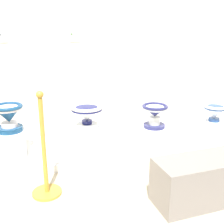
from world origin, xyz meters
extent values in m
cube|color=beige|center=(2.12, 0.61, -0.01)|extent=(6.25, 5.22, 0.02)
cube|color=white|center=(2.12, 2.45, 1.44)|extent=(4.45, 0.06, 2.88)
cube|color=white|center=(2.12, 1.94, 0.04)|extent=(3.61, 0.93, 0.08)
cube|color=white|center=(0.78, 1.93, 0.22)|extent=(0.30, 0.33, 0.28)
cylinder|color=navy|center=(0.78, 1.93, 0.39)|extent=(0.28, 0.28, 0.05)
cylinder|color=white|center=(0.78, 1.93, 0.44)|extent=(0.18, 0.18, 0.05)
cone|color=navy|center=(0.78, 1.93, 0.55)|extent=(0.31, 0.31, 0.18)
cylinder|color=white|center=(0.78, 1.93, 0.62)|extent=(0.30, 0.30, 0.03)
torus|color=navy|center=(0.78, 1.93, 0.64)|extent=(0.32, 0.32, 0.04)
cylinder|color=white|center=(0.78, 1.93, 0.64)|extent=(0.21, 0.21, 0.01)
cube|color=white|center=(1.67, 1.99, 0.18)|extent=(0.31, 0.37, 0.20)
cylinder|color=white|center=(1.67, 1.99, 0.31)|extent=(0.26, 0.26, 0.05)
cylinder|color=navy|center=(1.67, 1.99, 0.35)|extent=(0.12, 0.12, 0.05)
cone|color=white|center=(1.67, 1.99, 0.46)|extent=(0.39, 0.39, 0.17)
cylinder|color=navy|center=(1.67, 1.99, 0.52)|extent=(0.38, 0.38, 0.03)
torus|color=white|center=(1.67, 1.99, 0.54)|extent=(0.40, 0.40, 0.04)
cylinder|color=navy|center=(1.67, 1.99, 0.54)|extent=(0.27, 0.27, 0.01)
cube|color=white|center=(2.59, 1.97, 0.14)|extent=(0.29, 0.28, 0.10)
cylinder|color=navy|center=(2.59, 1.97, 0.21)|extent=(0.29, 0.29, 0.04)
cylinder|color=white|center=(2.59, 1.97, 0.28)|extent=(0.15, 0.15, 0.11)
cone|color=navy|center=(2.59, 1.97, 0.41)|extent=(0.33, 0.33, 0.14)
cylinder|color=white|center=(2.59, 1.97, 0.46)|extent=(0.33, 0.33, 0.03)
torus|color=navy|center=(2.59, 1.97, 0.48)|extent=(0.35, 0.35, 0.04)
cylinder|color=white|center=(2.59, 1.97, 0.47)|extent=(0.23, 0.23, 0.01)
cube|color=white|center=(3.50, 1.90, 0.11)|extent=(0.31, 0.30, 0.06)
cylinder|color=silver|center=(3.50, 1.90, 0.17)|extent=(0.26, 0.26, 0.06)
cylinder|color=#294A88|center=(3.50, 1.90, 0.22)|extent=(0.15, 0.15, 0.05)
cone|color=silver|center=(3.50, 1.90, 0.33)|extent=(0.31, 0.31, 0.17)
cylinder|color=#294A88|center=(3.50, 1.90, 0.40)|extent=(0.31, 0.31, 0.03)
torus|color=silver|center=(3.50, 1.90, 0.42)|extent=(0.33, 0.33, 0.04)
cylinder|color=#294A88|center=(3.50, 1.90, 0.41)|extent=(0.22, 0.22, 0.01)
cube|color=white|center=(0.79, 2.41, 1.36)|extent=(0.09, 0.01, 0.11)
cube|color=slate|center=(0.76, 2.41, 1.39)|extent=(0.02, 0.01, 0.02)
cube|color=white|center=(1.65, 2.41, 1.36)|extent=(0.13, 0.01, 0.11)
cube|color=#5B9E4C|center=(1.60, 2.41, 1.39)|extent=(0.02, 0.01, 0.02)
cylinder|color=gold|center=(1.07, 1.12, 0.01)|extent=(0.27, 0.27, 0.02)
cylinder|color=gold|center=(1.07, 1.12, 0.46)|extent=(0.04, 0.04, 0.88)
sphere|color=gold|center=(1.07, 1.12, 0.93)|extent=(0.06, 0.06, 0.06)
cube|color=gray|center=(2.41, 0.57, 0.20)|extent=(0.98, 0.36, 0.40)
camera|label=1|loc=(0.91, -1.20, 1.45)|focal=44.57mm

